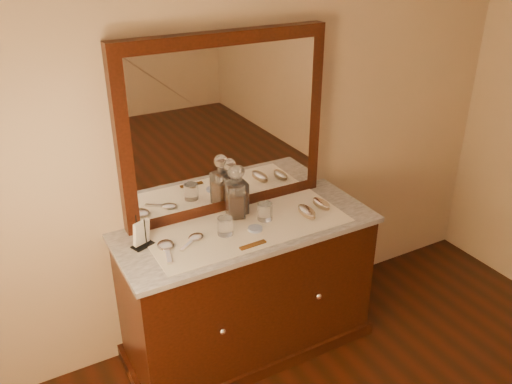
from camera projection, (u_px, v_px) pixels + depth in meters
The scene contains 18 objects.
dresser_cabinet at pixel (248, 291), 3.12m from camera, with size 1.40×0.55×0.82m, color black.
dresser_plinth at pixel (248, 339), 3.28m from camera, with size 1.46×0.59×0.08m, color black.
knob_left at pixel (222, 331), 2.75m from camera, with size 0.04×0.04×0.04m, color silver.
knob_right at pixel (318, 296), 3.00m from camera, with size 0.04×0.04×0.04m, color silver.
marble_top at pixel (247, 228), 2.92m from camera, with size 1.44×0.59×0.03m, color silver.
mirror_frame at pixel (225, 126), 2.88m from camera, with size 1.20×0.08×1.00m, color black.
mirror_glass at pixel (228, 128), 2.86m from camera, with size 1.06×0.01×0.86m, color white.
lace_runner at pixel (249, 227), 2.90m from camera, with size 1.10×0.45×0.00m, color white.
pin_dish at pixel (255, 229), 2.87m from camera, with size 0.08×0.08×0.01m, color white.
comb at pixel (253, 245), 2.73m from camera, with size 0.15×0.03×0.01m, color brown.
napkin_rack at pixel (142, 235), 2.70m from camera, with size 0.13×0.10×0.17m.
decanter_left at pixel (235, 197), 2.95m from camera, with size 0.12×0.12×0.31m.
decanter_right at pixel (239, 195), 2.99m from camera, with size 0.09×0.09×0.29m.
brush_near at pixel (307, 212), 3.01m from camera, with size 0.08×0.16×0.04m.
brush_far at pixel (321, 204), 3.10m from camera, with size 0.07×0.14×0.04m.
hand_mirror_outer at pixel (166, 247), 2.70m from camera, with size 0.11×0.23×0.02m.
hand_mirror_inner at pixel (194, 238), 2.78m from camera, with size 0.18×0.15×0.02m.
tumblers at pixel (246, 219), 2.88m from camera, with size 0.35×0.12×0.10m.
Camera 1 is at (-1.18, -0.28, 2.33)m, focal length 37.42 mm.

